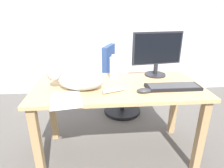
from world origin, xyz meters
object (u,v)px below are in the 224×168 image
object	(u,v)px
computer_mouse	(144,91)
cat	(78,80)
monitor	(157,52)
office_chair	(119,85)
keyboard	(173,87)
water_bottle	(114,68)

from	to	relation	value
computer_mouse	cat	bearing A→B (deg)	168.26
monitor	office_chair	bearing A→B (deg)	116.56
office_chair	computer_mouse	world-z (taller)	office_chair
keyboard	computer_mouse	distance (m)	0.26
cat	water_bottle	bearing A→B (deg)	38.29
keyboard	cat	bearing A→B (deg)	177.14
monitor	cat	size ratio (longest dim) A/B	0.79
office_chair	monitor	bearing A→B (deg)	-63.44
office_chair	monitor	size ratio (longest dim) A/B	1.87
cat	computer_mouse	bearing A→B (deg)	-11.74
office_chair	keyboard	xyz separation A→B (m)	(0.33, -0.91, 0.34)
keyboard	cat	xyz separation A→B (m)	(-0.76, 0.04, 0.07)
monitor	computer_mouse	distance (m)	0.50
cat	computer_mouse	xyz separation A→B (m)	(0.51, -0.11, -0.06)
computer_mouse	water_bottle	distance (m)	0.41
keyboard	computer_mouse	size ratio (longest dim) A/B	4.00
office_chair	water_bottle	size ratio (longest dim) A/B	4.01
cat	water_bottle	world-z (taller)	water_bottle
office_chair	keyboard	bearing A→B (deg)	-69.89
cat	water_bottle	xyz separation A→B (m)	(0.31, 0.24, 0.02)
monitor	cat	distance (m)	0.79
monitor	water_bottle	bearing A→B (deg)	-172.63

